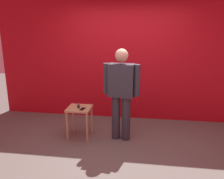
{
  "coord_description": "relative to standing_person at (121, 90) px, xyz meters",
  "views": [
    {
      "loc": [
        0.46,
        -3.54,
        2.07
      ],
      "look_at": [
        -0.13,
        0.55,
        0.95
      ],
      "focal_mm": 38.47,
      "sensor_mm": 36.0,
      "label": 1
    }
  ],
  "objects": [
    {
      "name": "back_wall_red",
      "position": [
        -0.04,
        1.13,
        0.39
      ],
      "size": [
        5.7,
        0.12,
        2.65
      ],
      "primitive_type": "cube",
      "color": "#B40E19",
      "rests_on": "ground_plane"
    },
    {
      "name": "standing_person",
      "position": [
        0.0,
        0.0,
        0.0
      ],
      "size": [
        0.67,
        0.28,
        1.68
      ],
      "color": "#2D2D38",
      "rests_on": "ground_plane"
    },
    {
      "name": "side_table",
      "position": [
        -0.77,
        -0.04,
        -0.46
      ],
      "size": [
        0.43,
        0.43,
        0.59
      ],
      "color": "tan",
      "rests_on": "ground_plane"
    },
    {
      "name": "cell_phone",
      "position": [
        -0.69,
        -0.12,
        -0.34
      ],
      "size": [
        0.09,
        0.15,
        0.01
      ],
      "primitive_type": "cube",
      "rotation": [
        0.0,
        0.0,
        -0.13
      ],
      "color": "black",
      "rests_on": "side_table"
    },
    {
      "name": "ground_plane",
      "position": [
        -0.04,
        -0.55,
        -0.94
      ],
      "size": [
        12.0,
        12.0,
        0.0
      ],
      "primitive_type": "plane",
      "color": "#59544F"
    },
    {
      "name": "tv_remote",
      "position": [
        -0.79,
        -0.01,
        -0.34
      ],
      "size": [
        0.09,
        0.18,
        0.02
      ],
      "primitive_type": "cube",
      "rotation": [
        0.0,
        0.0,
        0.27
      ],
      "color": "black",
      "rests_on": "side_table"
    }
  ]
}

